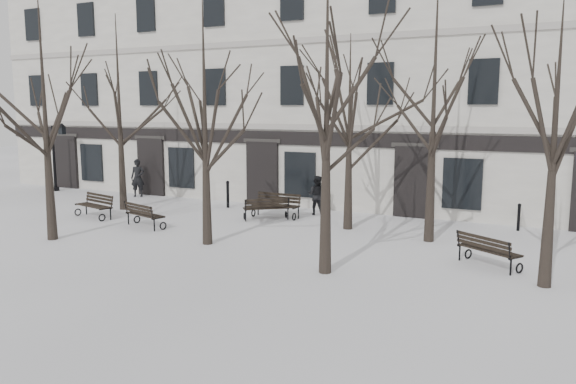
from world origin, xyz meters
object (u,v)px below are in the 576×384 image
Objects in this scene: tree_0 at (43,88)px; bench_3 at (276,204)px; tree_3 at (556,112)px; lamp_post at (57,152)px; bench_4 at (266,208)px; bench_2 at (487,249)px; tree_1 at (204,94)px; bench_1 at (143,214)px; bench_0 at (95,205)px; tree_2 at (327,75)px.

tree_0 is 9.62m from bench_3.
tree_3 is 24.99m from lamp_post.
tree_0 reaches higher than tree_3.
tree_0 is 4.57× the size of bench_4.
tree_0 reaches higher than lamp_post.
bench_2 is 23.19m from lamp_post.
tree_1 is at bearing -89.05° from bench_3.
tree_0 is 15.31m from tree_3.
lamp_post is (-10.37, 5.26, 1.60)m from bench_1.
bench_2 is (15.24, -0.48, -0.02)m from bench_0.
tree_3 is 3.88× the size of bench_4.
bench_1 reaches higher than bench_4.
lamp_post is (-18.71, 7.65, -3.15)m from tree_2.
tree_0 is at bearing -42.52° from lamp_post.
tree_3 is 3.43× the size of bench_0.
bench_1 is 12.19m from bench_2.
tree_0 is 5.40m from tree_1.
tree_2 is 8.89m from bench_4.
bench_1 is (-3.61, 1.08, -4.37)m from tree_1.
bench_1 is at bearing 163.29° from tree_1.
bench_1 is at bearing 175.63° from tree_3.
tree_1 is 9.70m from bench_2.
tree_1 is 8.14m from bench_0.
tree_1 is 4.01× the size of bench_1.
bench_3 reaches higher than bench_1.
bench_4 is (4.90, 6.18, -4.59)m from tree_0.
tree_0 reaches higher than bench_2.
tree_0 is at bearing 79.95° from bench_1.
bench_2 is 1.06× the size of bench_4.
bench_0 is (-11.39, 3.01, -4.73)m from tree_2.
bench_0 is at bearing -153.09° from bench_3.
bench_3 is at bearing 40.59° from bench_0.
bench_1 is 0.53× the size of lamp_post.
bench_2 is (-1.52, 1.19, -3.81)m from tree_3.
bench_4 is at bearing 92.32° from tree_1.
bench_0 is 1.03× the size of bench_1.
tree_2 is 4.73× the size of bench_4.
bench_1 is 5.30m from bench_3.
bench_4 is at bearing 36.16° from bench_0.
bench_1 is at bearing 4.90° from bench_4.
tree_1 is at bearing -24.42° from lamp_post.
tree_3 is (10.10, 0.04, -0.56)m from tree_1.
tree_1 is 15.60m from lamp_post.
tree_0 is at bearing -177.03° from tree_2.
tree_0 is at bearing 44.90° from bench_2.
bench_2 is (12.19, 0.14, -0.00)m from bench_1.
tree_1 is 2.14× the size of lamp_post.
bench_3 is (-8.65, 3.81, 0.03)m from bench_2.
tree_3 is 11.79m from bench_4.
tree_0 is 4.18× the size of bench_1.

